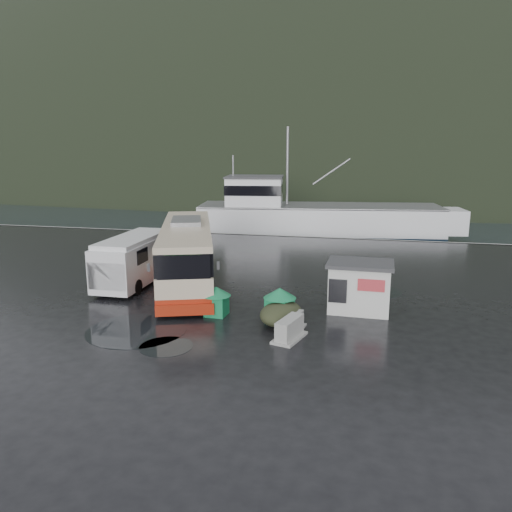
% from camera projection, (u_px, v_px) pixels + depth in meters
% --- Properties ---
extents(ground, '(160.00, 160.00, 0.00)m').
position_uv_depth(ground, '(201.00, 306.00, 24.38)').
color(ground, black).
rests_on(ground, ground).
extents(harbor_water, '(300.00, 180.00, 0.02)m').
position_uv_depth(harbor_water, '(338.00, 176.00, 129.20)').
color(harbor_water, black).
rests_on(harbor_water, ground).
extents(quay_edge, '(160.00, 0.60, 1.50)m').
position_uv_depth(quay_edge, '(275.00, 236.00, 43.44)').
color(quay_edge, '#999993').
rests_on(quay_edge, ground).
extents(headland, '(780.00, 540.00, 570.00)m').
position_uv_depth(headland, '(374.00, 161.00, 260.49)').
color(headland, black).
rests_on(headland, ground).
extents(coach_bus, '(7.08, 12.94, 3.57)m').
position_uv_depth(coach_bus, '(188.00, 283.00, 28.55)').
color(coach_bus, '#C4B194').
rests_on(coach_bus, ground).
extents(white_van, '(2.34, 6.63, 2.77)m').
position_uv_depth(white_van, '(136.00, 284.00, 28.33)').
color(white_van, silver).
rests_on(white_van, ground).
extents(waste_bin_left, '(1.34, 1.34, 1.48)m').
position_uv_depth(waste_bin_left, '(280.00, 320.00, 22.49)').
color(waste_bin_left, '#157846').
rests_on(waste_bin_left, ground).
extents(waste_bin_right, '(1.04, 1.04, 1.36)m').
position_uv_depth(waste_bin_right, '(217.00, 315.00, 23.10)').
color(waste_bin_right, '#157846').
rests_on(waste_bin_right, ground).
extents(dome_tent, '(2.14, 2.72, 0.97)m').
position_uv_depth(dome_tent, '(281.00, 324.00, 21.94)').
color(dome_tent, '#2F331F').
rests_on(dome_tent, ground).
extents(ticket_kiosk, '(3.11, 2.40, 2.38)m').
position_uv_depth(ticket_kiosk, '(358.00, 311.00, 23.72)').
color(ticket_kiosk, silver).
rests_on(ticket_kiosk, ground).
extents(jersey_barrier_a, '(0.93, 1.53, 0.72)m').
position_uv_depth(jersey_barrier_a, '(294.00, 330.00, 21.25)').
color(jersey_barrier_a, '#999993').
rests_on(jersey_barrier_a, ground).
extents(jersey_barrier_b, '(1.34, 1.94, 0.88)m').
position_uv_depth(jersey_barrier_b, '(289.00, 339.00, 20.22)').
color(jersey_barrier_b, '#999993').
rests_on(jersey_barrier_b, ground).
extents(fishing_trawler, '(27.85, 9.55, 10.92)m').
position_uv_depth(fishing_trawler, '(319.00, 226.00, 48.77)').
color(fishing_trawler, silver).
rests_on(fishing_trawler, ground).
extents(puddles, '(13.50, 11.84, 0.01)m').
position_uv_depth(puddles, '(206.00, 322.00, 22.19)').
color(puddles, black).
rests_on(puddles, ground).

